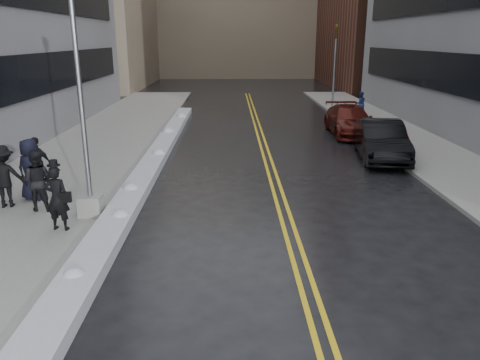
{
  "coord_description": "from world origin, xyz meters",
  "views": [
    {
      "loc": [
        0.85,
        -11.11,
        5.19
      ],
      "look_at": [
        1.11,
        1.69,
        1.3
      ],
      "focal_mm": 35.0,
      "sensor_mm": 36.0,
      "label": 1
    }
  ],
  "objects_px": {
    "pedestrian_fedora": "(57,198)",
    "pedestrian_east": "(360,104)",
    "fire_hydrant": "(406,142)",
    "pedestrian_c": "(31,170)",
    "traffic_signal": "(335,64)",
    "car_maroon": "(350,120)",
    "pedestrian_e": "(4,176)",
    "car_black": "(381,140)",
    "lamppost": "(84,136)",
    "pedestrian_b": "(38,180)",
    "pedestrian_d": "(37,163)"
  },
  "relations": [
    {
      "from": "pedestrian_c",
      "to": "traffic_signal",
      "type": "bearing_deg",
      "value": -109.56
    },
    {
      "from": "traffic_signal",
      "to": "pedestrian_c",
      "type": "bearing_deg",
      "value": -124.4
    },
    {
      "from": "lamppost",
      "to": "car_black",
      "type": "height_order",
      "value": "lamppost"
    },
    {
      "from": "traffic_signal",
      "to": "fire_hydrant",
      "type": "bearing_deg",
      "value": -87.95
    },
    {
      "from": "traffic_signal",
      "to": "pedestrian_d",
      "type": "xyz_separation_m",
      "value": [
        -14.36,
        -19.31,
        -2.35
      ]
    },
    {
      "from": "pedestrian_fedora",
      "to": "pedestrian_east",
      "type": "bearing_deg",
      "value": -116.44
    },
    {
      "from": "pedestrian_fedora",
      "to": "pedestrian_east",
      "type": "xyz_separation_m",
      "value": [
        13.44,
        19.45,
        -0.1
      ]
    },
    {
      "from": "pedestrian_c",
      "to": "pedestrian_d",
      "type": "xyz_separation_m",
      "value": [
        -0.3,
        1.23,
        -0.1
      ]
    },
    {
      "from": "car_black",
      "to": "traffic_signal",
      "type": "bearing_deg",
      "value": 93.42
    },
    {
      "from": "pedestrian_east",
      "to": "pedestrian_d",
      "type": "bearing_deg",
      "value": 39.01
    },
    {
      "from": "pedestrian_b",
      "to": "pedestrian_c",
      "type": "relative_size",
      "value": 0.93
    },
    {
      "from": "pedestrian_c",
      "to": "car_black",
      "type": "distance_m",
      "value": 14.22
    },
    {
      "from": "pedestrian_b",
      "to": "pedestrian_c",
      "type": "height_order",
      "value": "pedestrian_c"
    },
    {
      "from": "traffic_signal",
      "to": "pedestrian_d",
      "type": "bearing_deg",
      "value": -126.64
    },
    {
      "from": "fire_hydrant",
      "to": "pedestrian_fedora",
      "type": "height_order",
      "value": "pedestrian_fedora"
    },
    {
      "from": "pedestrian_c",
      "to": "pedestrian_east",
      "type": "bearing_deg",
      "value": -117.05
    },
    {
      "from": "pedestrian_fedora",
      "to": "pedestrian_e",
      "type": "distance_m",
      "value": 2.97
    },
    {
      "from": "pedestrian_fedora",
      "to": "car_maroon",
      "type": "bearing_deg",
      "value": -121.28
    },
    {
      "from": "pedestrian_d",
      "to": "car_black",
      "type": "distance_m",
      "value": 14.06
    },
    {
      "from": "car_maroon",
      "to": "pedestrian_d",
      "type": "bearing_deg",
      "value": -141.67
    },
    {
      "from": "lamppost",
      "to": "pedestrian_east",
      "type": "relative_size",
      "value": 4.76
    },
    {
      "from": "pedestrian_b",
      "to": "pedestrian_east",
      "type": "relative_size",
      "value": 1.17
    },
    {
      "from": "pedestrian_b",
      "to": "pedestrian_east",
      "type": "distance_m",
      "value": 23.08
    },
    {
      "from": "pedestrian_fedora",
      "to": "pedestrian_e",
      "type": "height_order",
      "value": "pedestrian_e"
    },
    {
      "from": "lamppost",
      "to": "pedestrian_d",
      "type": "relative_size",
      "value": 4.23
    },
    {
      "from": "lamppost",
      "to": "pedestrian_c",
      "type": "bearing_deg",
      "value": 147.18
    },
    {
      "from": "car_black",
      "to": "pedestrian_e",
      "type": "bearing_deg",
      "value": -148.09
    },
    {
      "from": "pedestrian_b",
      "to": "pedestrian_d",
      "type": "relative_size",
      "value": 1.03
    },
    {
      "from": "lamppost",
      "to": "pedestrian_b",
      "type": "distance_m",
      "value": 2.27
    },
    {
      "from": "pedestrian_d",
      "to": "pedestrian_e",
      "type": "distance_m",
      "value": 1.91
    },
    {
      "from": "pedestrian_east",
      "to": "car_black",
      "type": "height_order",
      "value": "pedestrian_east"
    },
    {
      "from": "pedestrian_fedora",
      "to": "pedestrian_e",
      "type": "bearing_deg",
      "value": -31.46
    },
    {
      "from": "lamppost",
      "to": "pedestrian_b",
      "type": "relative_size",
      "value": 4.08
    },
    {
      "from": "pedestrian_fedora",
      "to": "pedestrian_e",
      "type": "relative_size",
      "value": 0.93
    },
    {
      "from": "fire_hydrant",
      "to": "traffic_signal",
      "type": "height_order",
      "value": "traffic_signal"
    },
    {
      "from": "pedestrian_fedora",
      "to": "car_maroon",
      "type": "xyz_separation_m",
      "value": [
        11.34,
        13.77,
        -0.27
      ]
    },
    {
      "from": "car_maroon",
      "to": "pedestrian_east",
      "type": "bearing_deg",
      "value": 71.28
    },
    {
      "from": "pedestrian_e",
      "to": "car_black",
      "type": "relative_size",
      "value": 0.37
    },
    {
      "from": "fire_hydrant",
      "to": "pedestrian_c",
      "type": "bearing_deg",
      "value": -155.82
    },
    {
      "from": "pedestrian_fedora",
      "to": "car_maroon",
      "type": "height_order",
      "value": "pedestrian_fedora"
    },
    {
      "from": "traffic_signal",
      "to": "pedestrian_fedora",
      "type": "xyz_separation_m",
      "value": [
        -12.34,
        -23.09,
        -2.35
      ]
    },
    {
      "from": "traffic_signal",
      "to": "car_maroon",
      "type": "height_order",
      "value": "traffic_signal"
    },
    {
      "from": "pedestrian_c",
      "to": "car_maroon",
      "type": "distance_m",
      "value": 17.23
    },
    {
      "from": "lamppost",
      "to": "pedestrian_east",
      "type": "xyz_separation_m",
      "value": [
        12.9,
        18.36,
        -1.58
      ]
    },
    {
      "from": "fire_hydrant",
      "to": "pedestrian_fedora",
      "type": "bearing_deg",
      "value": -144.71
    },
    {
      "from": "pedestrian_fedora",
      "to": "car_black",
      "type": "xyz_separation_m",
      "value": [
        11.34,
        8.15,
        -0.2
      ]
    },
    {
      "from": "fire_hydrant",
      "to": "pedestrian_c",
      "type": "distance_m",
      "value": 15.98
    },
    {
      "from": "car_black",
      "to": "car_maroon",
      "type": "bearing_deg",
      "value": 97.25
    },
    {
      "from": "pedestrian_b",
      "to": "pedestrian_c",
      "type": "xyz_separation_m",
      "value": [
        -0.58,
        0.98,
        0.07
      ]
    },
    {
      "from": "traffic_signal",
      "to": "pedestrian_fedora",
      "type": "distance_m",
      "value": 26.29
    }
  ]
}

